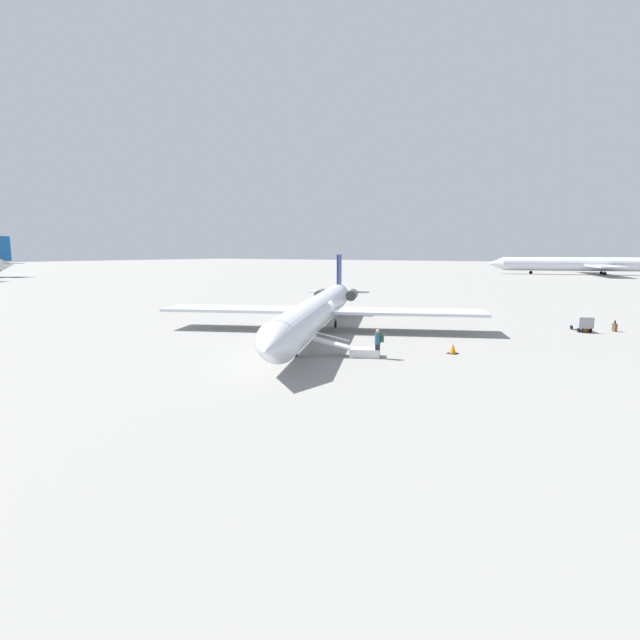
{
  "coord_description": "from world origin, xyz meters",
  "views": [
    {
      "loc": [
        32.13,
        20.86,
        6.27
      ],
      "look_at": [
        3.5,
        2.4,
        1.58
      ],
      "focal_mm": 28.0,
      "sensor_mm": 36.0,
      "label": 1
    }
  ],
  "objects_px": {
    "suitcase": "(615,327)",
    "passenger": "(378,342)",
    "luggage_cart": "(582,325)",
    "boarding_stairs": "(358,350)",
    "airplane_far_center": "(590,264)",
    "airplane_main": "(320,309)"
  },
  "relations": [
    {
      "from": "airplane_far_center",
      "to": "passenger",
      "type": "distance_m",
      "value": 127.94
    },
    {
      "from": "passenger",
      "to": "airplane_far_center",
      "type": "bearing_deg",
      "value": -114.74
    },
    {
      "from": "boarding_stairs",
      "to": "suitcase",
      "type": "bearing_deg",
      "value": -147.51
    },
    {
      "from": "airplane_main",
      "to": "luggage_cart",
      "type": "height_order",
      "value": "airplane_main"
    },
    {
      "from": "airplane_main",
      "to": "airplane_far_center",
      "type": "height_order",
      "value": "airplane_far_center"
    },
    {
      "from": "airplane_far_center",
      "to": "passenger",
      "type": "height_order",
      "value": "airplane_far_center"
    },
    {
      "from": "suitcase",
      "to": "airplane_far_center",
      "type": "bearing_deg",
      "value": -174.45
    },
    {
      "from": "boarding_stairs",
      "to": "passenger",
      "type": "relative_size",
      "value": 2.34
    },
    {
      "from": "boarding_stairs",
      "to": "luggage_cart",
      "type": "relative_size",
      "value": 1.65
    },
    {
      "from": "boarding_stairs",
      "to": "suitcase",
      "type": "distance_m",
      "value": 23.0
    },
    {
      "from": "luggage_cart",
      "to": "boarding_stairs",
      "type": "bearing_deg",
      "value": -55.13
    },
    {
      "from": "passenger",
      "to": "suitcase",
      "type": "distance_m",
      "value": 22.22
    },
    {
      "from": "suitcase",
      "to": "passenger",
      "type": "bearing_deg",
      "value": -30.54
    },
    {
      "from": "airplane_main",
      "to": "passenger",
      "type": "relative_size",
      "value": 17.95
    },
    {
      "from": "luggage_cart",
      "to": "suitcase",
      "type": "relative_size",
      "value": 2.79
    },
    {
      "from": "passenger",
      "to": "luggage_cart",
      "type": "xyz_separation_m",
      "value": [
        -17.92,
        9.07,
        -0.54
      ]
    },
    {
      "from": "boarding_stairs",
      "to": "airplane_far_center",
      "type": "bearing_deg",
      "value": -115.31
    },
    {
      "from": "luggage_cart",
      "to": "passenger",
      "type": "bearing_deg",
      "value": -52.19
    },
    {
      "from": "passenger",
      "to": "luggage_cart",
      "type": "bearing_deg",
      "value": -141.27
    },
    {
      "from": "airplane_far_center",
      "to": "boarding_stairs",
      "type": "distance_m",
      "value": 128.11
    },
    {
      "from": "airplane_main",
      "to": "luggage_cart",
      "type": "xyz_separation_m",
      "value": [
        -11.15,
        17.52,
        -1.31
      ]
    },
    {
      "from": "suitcase",
      "to": "luggage_cart",
      "type": "bearing_deg",
      "value": -61.36
    }
  ]
}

